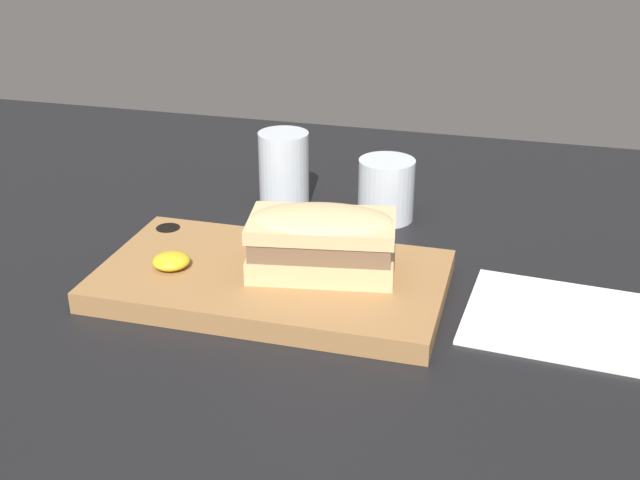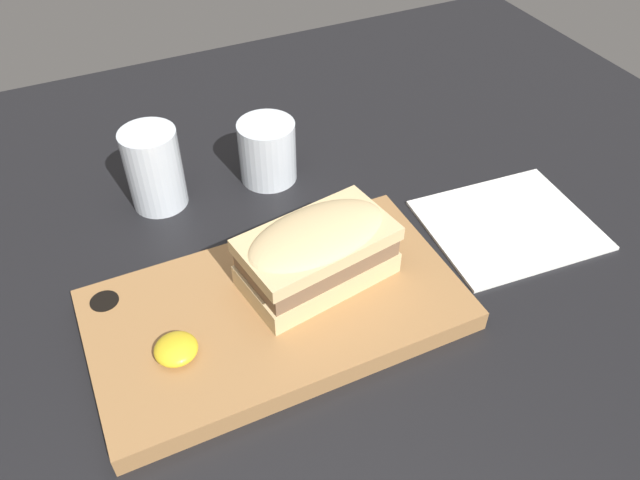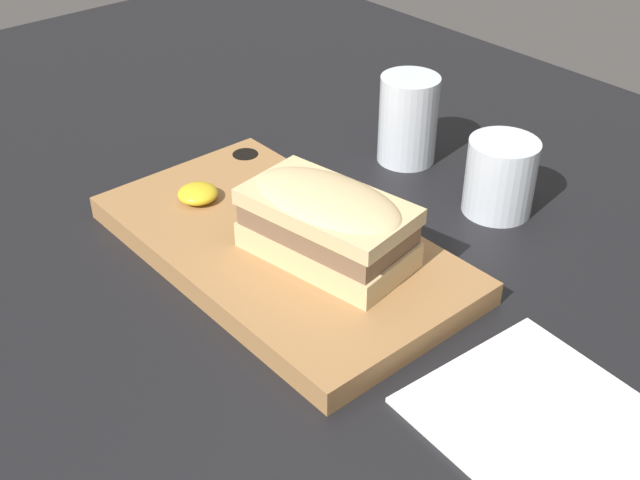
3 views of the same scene
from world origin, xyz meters
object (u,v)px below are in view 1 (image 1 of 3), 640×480
water_glass (284,174)px  napkin (562,320)px  serving_board (272,280)px  sandwich (322,239)px  wine_glass (386,191)px

water_glass → napkin: (35.76, -21.65, -4.14)cm
serving_board → sandwich: sandwich is taller
serving_board → wine_glass: 23.67cm
napkin → water_glass: bearing=148.8°
water_glass → napkin: bearing=-31.2°
water_glass → sandwich: bearing=-63.1°
sandwich → water_glass: size_ratio=1.62×
serving_board → water_glass: (-5.84, 23.02, 3.18)cm
serving_board → sandwich: 7.26cm
serving_board → sandwich: size_ratio=2.24×
serving_board → wine_glass: size_ratio=4.61×
wine_glass → sandwich: bearing=-97.7°
water_glass → napkin: 42.00cm
sandwich → water_glass: bearing=116.9°
water_glass → wine_glass: 13.88cm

